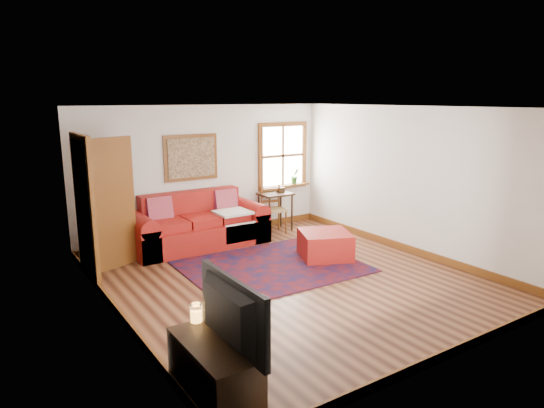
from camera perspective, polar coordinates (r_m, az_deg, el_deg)
ground at (r=7.27m, az=2.00°, el=-8.80°), size 5.50×5.50×0.00m
room_envelope at (r=6.86m, az=2.03°, el=4.20°), size 5.04×5.54×2.52m
window at (r=10.10m, az=1.47°, el=4.93°), size 1.18×0.20×1.38m
doorway at (r=7.67m, az=-19.59°, el=-0.05°), size 0.89×1.08×2.14m
framed_artwork at (r=9.07m, az=-9.49°, el=5.41°), size 1.05×0.07×0.85m
persian_rug at (r=7.74m, az=0.02°, el=-7.37°), size 2.73×2.21×0.02m
red_leather_sofa at (r=8.87m, az=-8.70°, el=-2.84°), size 2.44×1.01×0.96m
red_ottoman at (r=8.15m, az=6.25°, el=-4.82°), size 1.04×1.04×0.45m
side_table at (r=9.70m, az=0.40°, el=0.58°), size 0.64×0.48×0.76m
ladder_back_chair at (r=9.58m, az=0.08°, el=-0.40°), size 0.50×0.49×0.93m
media_cabinet at (r=4.51m, az=-6.80°, el=-19.13°), size 0.46×1.02×0.56m
television at (r=4.14m, az=-5.96°, el=-12.88°), size 0.14×1.08×0.62m
candle_hurricane at (r=4.72m, az=-8.90°, el=-12.65°), size 0.12×0.12×0.18m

